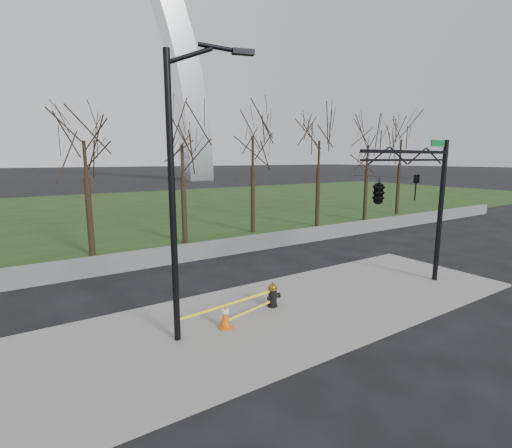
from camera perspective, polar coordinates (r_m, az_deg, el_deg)
ground at (r=13.41m, az=6.45°, el=-13.05°), size 500.00×500.00×0.00m
sidewalk at (r=13.39m, az=6.46°, el=-12.85°), size 18.00×6.00×0.10m
grass_strip at (r=40.58m, az=-21.64°, el=1.96°), size 120.00×40.00×0.06m
guardrail at (r=19.76m, az=-8.49°, el=-4.11°), size 60.00×0.30×0.90m
gateway_arch at (r=89.09m, az=-29.81°, el=26.63°), size 66.00×6.00×65.00m
tree_row at (r=23.17m, az=-11.32°, el=6.26°), size 47.39×4.00×7.58m
fire_hydrant at (r=13.23m, az=2.62°, el=-10.95°), size 0.55×0.36×0.89m
traffic_cone at (r=11.70m, az=-4.76°, el=-13.97°), size 0.45×0.45×0.78m
street_light at (r=10.20m, az=-11.65°, el=6.74°), size 2.33×0.87×8.21m
traffic_signal_mast at (r=14.46m, az=20.32°, el=5.06°), size 5.10×2.49×6.00m
caution_tape at (r=12.22m, az=-2.84°, el=-12.61°), size 3.70×0.58×0.45m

